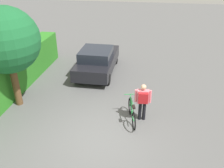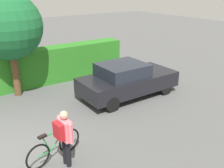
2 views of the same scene
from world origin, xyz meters
name	(u,v)px [view 1 (image 1 of 2)]	position (x,y,z in m)	size (l,w,h in m)	color
ground_plane	(101,138)	(0.00, 0.00, 0.00)	(60.00, 60.00, 0.00)	#545454
parked_car_near	(97,60)	(5.38, 1.27, 0.73)	(4.10, 1.83, 1.44)	black
bicycle	(132,113)	(1.22, -0.99, 0.38)	(1.66, 0.58, 0.93)	black
person_rider	(143,99)	(1.36, -1.37, 0.93)	(0.37, 0.64, 1.55)	black
tree_kerbside	(6,41)	(1.66, 3.96, 2.86)	(2.60, 2.60, 4.17)	brown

